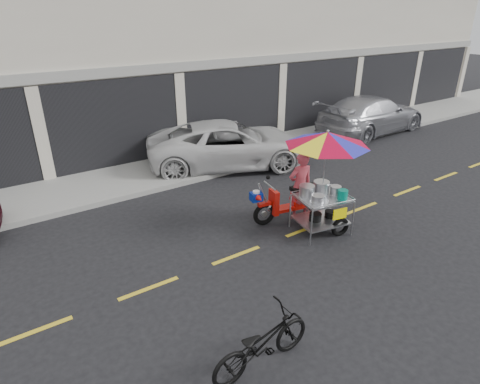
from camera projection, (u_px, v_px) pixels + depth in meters
ground at (305, 229)px, 9.65m from camera, size 90.00×90.00×0.00m
sidewalk at (196, 161)px, 13.77m from camera, size 45.00×3.00×0.15m
shophouse_block at (193, 24)px, 17.31m from camera, size 36.00×8.11×10.40m
centerline at (305, 229)px, 9.65m from camera, size 42.00×0.10×0.01m
white_pickup at (229, 144)px, 13.31m from camera, size 5.91×4.36×1.49m
silver_pickup at (372, 114)px, 16.96m from camera, size 5.47×2.42×1.56m
near_bicycle at (262, 343)px, 5.78m from camera, size 1.72×0.64×0.90m
food_vendor_rig at (315, 166)px, 9.22m from camera, size 2.45×2.27×2.47m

